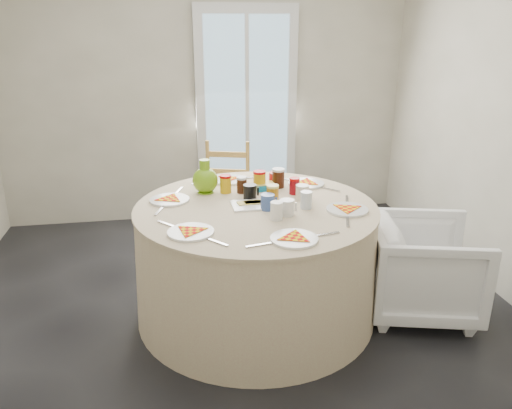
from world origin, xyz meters
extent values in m
plane|color=black|center=(0.00, 0.00, 0.00)|extent=(4.00, 4.00, 0.00)
cube|color=#BCB5A3|center=(0.00, 2.00, 1.30)|extent=(4.00, 0.02, 2.60)
cube|color=silver|center=(0.40, 1.95, 1.05)|extent=(1.00, 0.08, 2.10)
cylinder|color=beige|center=(0.16, 0.05, 0.38)|extent=(1.65, 1.65, 0.84)
imported|color=white|center=(1.30, -0.15, 0.39)|extent=(0.83, 0.86, 0.74)
cube|color=#0A72A2|center=(0.28, 0.37, 0.79)|extent=(0.14, 0.11, 0.05)
camera|label=1|loc=(-0.37, -2.98, 1.92)|focal=35.00mm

